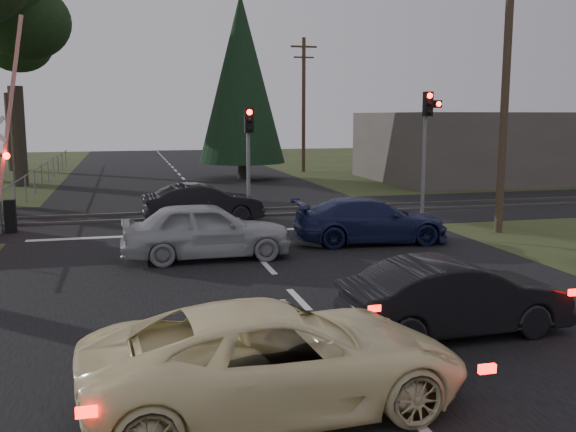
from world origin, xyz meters
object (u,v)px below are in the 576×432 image
object	(u,v)px
crossing_signal	(3,171)
utility_pole_far	(240,107)
utility_pole_mid	(304,102)
blue_sedan	(370,221)
utility_pole_near	(505,87)
traffic_signal_center	(249,144)
traffic_signal_right	(428,130)
cream_coupe	(277,358)
dark_car_far	(203,204)
silver_car	(207,230)
dark_hatchback	(455,297)

from	to	relation	value
crossing_signal	utility_pole_far	size ratio (longest dim) A/B	0.77
utility_pole_mid	blue_sedan	bearing A→B (deg)	-101.00
utility_pole_near	traffic_signal_center	bearing A→B (deg)	148.05
traffic_signal_right	utility_pole_near	size ratio (longest dim) A/B	0.52
utility_pole_far	cream_coupe	distance (m)	60.79
utility_pole_far	dark_car_far	xyz separation A→B (m)	(-9.27, -44.72, -4.02)
traffic_signal_right	dark_car_far	xyz separation A→B (m)	(-8.32, 0.80, -2.61)
traffic_signal_center	blue_sedan	distance (m)	6.33
utility_pole_mid	silver_car	bearing A→B (deg)	-111.10
traffic_signal_right	utility_pole_near	distance (m)	3.87
utility_pole_far	dark_car_far	bearing A→B (deg)	-101.71
blue_sedan	silver_car	bearing A→B (deg)	105.42
dark_hatchback	dark_car_far	bearing A→B (deg)	10.15
utility_pole_mid	blue_sedan	distance (m)	25.42
utility_pole_far	blue_sedan	world-z (taller)	utility_pole_far
blue_sedan	crossing_signal	bearing A→B (deg)	73.00
traffic_signal_right	traffic_signal_center	size ratio (longest dim) A/B	1.15
dark_car_far	cream_coupe	bearing A→B (deg)	172.28
utility_pole_near	silver_car	size ratio (longest dim) A/B	1.98
utility_pole_mid	cream_coupe	world-z (taller)	utility_pole_mid
crossing_signal	utility_pole_mid	distance (m)	25.78
silver_car	blue_sedan	size ratio (longest dim) A/B	0.97
crossing_signal	cream_coupe	size ratio (longest dim) A/B	1.38
utility_pole_near	utility_pole_mid	world-z (taller)	same
silver_car	dark_car_far	bearing A→B (deg)	-5.62
traffic_signal_center	silver_car	bearing A→B (deg)	-110.76
utility_pole_mid	blue_sedan	xyz separation A→B (m)	(-4.79, -24.63, -4.04)
traffic_signal_right	traffic_signal_center	distance (m)	6.68
silver_car	traffic_signal_right	bearing A→B (deg)	-60.23
blue_sedan	dark_car_far	bearing A→B (deg)	47.31
utility_pole_far	dark_hatchback	size ratio (longest dim) A/B	2.21
utility_pole_far	cream_coupe	size ratio (longest dim) A/B	1.78
utility_pole_far	silver_car	world-z (taller)	utility_pole_far
traffic_signal_center	cream_coupe	bearing A→B (deg)	-99.56
utility_pole_far	dark_hatchback	world-z (taller)	utility_pole_far
silver_car	utility_pole_near	bearing A→B (deg)	-80.69
traffic_signal_right	utility_pole_far	distance (m)	45.56
cream_coupe	blue_sedan	xyz separation A→B (m)	(5.32, 10.18, -0.02)
traffic_signal_center	blue_sedan	bearing A→B (deg)	-62.94
utility_pole_mid	silver_car	size ratio (longest dim) A/B	1.98
dark_hatchback	silver_car	distance (m)	7.97
crossing_signal	blue_sedan	xyz separation A→B (m)	(10.99, -4.42, -1.38)
utility_pole_mid	crossing_signal	bearing A→B (deg)	-127.97
blue_sedan	dark_car_far	size ratio (longest dim) A/B	1.10
utility_pole_mid	traffic_signal_center	bearing A→B (deg)	-111.21
traffic_signal_center	utility_pole_near	bearing A→B (deg)	-31.95
traffic_signal_center	cream_coupe	distance (m)	15.84
dark_hatchback	dark_car_far	xyz separation A→B (m)	(-2.87, 13.02, 0.03)
utility_pole_mid	dark_hatchback	size ratio (longest dim) A/B	2.21
traffic_signal_center	dark_hatchback	xyz separation A→B (m)	(1.10, -13.42, -2.14)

